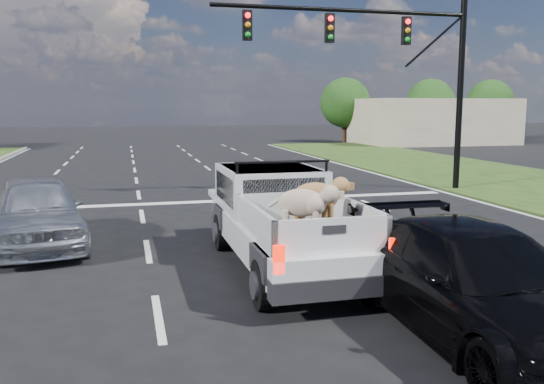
{
  "coord_description": "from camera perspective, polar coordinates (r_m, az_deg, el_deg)",
  "views": [
    {
      "loc": [
        -2.12,
        -8.14,
        3.05
      ],
      "look_at": [
        0.46,
        2.0,
        1.48
      ],
      "focal_mm": 38.0,
      "sensor_mm": 36.0,
      "label": 1
    }
  ],
  "objects": [
    {
      "name": "pickup_truck",
      "position": [
        10.84,
        1.11,
        -2.6
      ],
      "size": [
        2.07,
        5.45,
        2.04
      ],
      "rotation": [
        0.0,
        0.0,
        0.0
      ],
      "color": "black",
      "rests_on": "ground"
    },
    {
      "name": "tree_far_d",
      "position": [
        49.57,
        7.25,
        8.75
      ],
      "size": [
        4.2,
        4.2,
        5.4
      ],
      "color": "#332114",
      "rests_on": "ground"
    },
    {
      "name": "tree_far_f",
      "position": [
        56.22,
        20.8,
        8.24
      ],
      "size": [
        4.2,
        4.2,
        5.4
      ],
      "color": "#332114",
      "rests_on": "ground"
    },
    {
      "name": "road_markings",
      "position": [
        15.16,
        -5.96,
        -3.08
      ],
      "size": [
        17.75,
        60.0,
        0.01
      ],
      "color": "silver",
      "rests_on": "ground"
    },
    {
      "name": "building_right",
      "position": [
        48.57,
        15.62,
        6.76
      ],
      "size": [
        12.0,
        7.0,
        3.6
      ],
      "primitive_type": "cube",
      "color": "beige",
      "rests_on": "ground"
    },
    {
      "name": "black_coupe",
      "position": [
        8.13,
        19.71,
        -8.49
      ],
      "size": [
        2.12,
        5.1,
        1.47
      ],
      "primitive_type": "imported",
      "rotation": [
        0.0,
        0.0,
        -0.01
      ],
      "color": "black",
      "rests_on": "ground"
    },
    {
      "name": "traffic_signal",
      "position": [
        20.9,
        12.57,
        12.95
      ],
      "size": [
        9.11,
        0.31,
        7.0
      ],
      "color": "black",
      "rests_on": "ground"
    },
    {
      "name": "silver_sedan",
      "position": [
        13.54,
        -22.21,
        -1.79
      ],
      "size": [
        2.57,
        4.76,
        1.54
      ],
      "primitive_type": "imported",
      "rotation": [
        0.0,
        0.0,
        0.18
      ],
      "color": "silver",
      "rests_on": "ground"
    },
    {
      "name": "ground",
      "position": [
        8.94,
        0.31,
        -11.38
      ],
      "size": [
        160.0,
        160.0,
        0.0
      ],
      "primitive_type": "plane",
      "color": "black",
      "rests_on": "ground"
    },
    {
      "name": "tree_far_e",
      "position": [
        53.02,
        15.42,
        8.5
      ],
      "size": [
        4.2,
        4.2,
        5.4
      ],
      "color": "#332114",
      "rests_on": "ground"
    }
  ]
}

